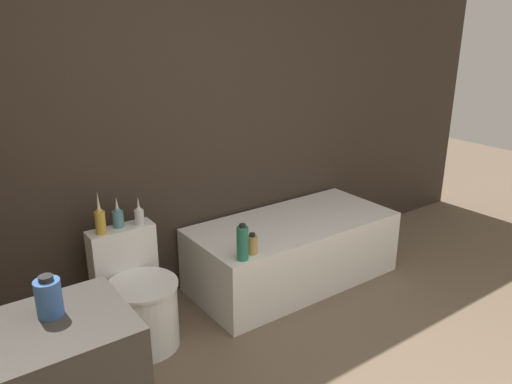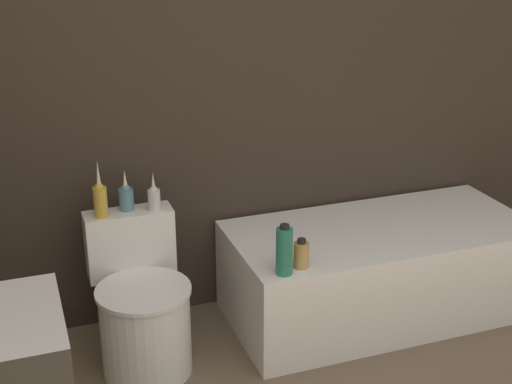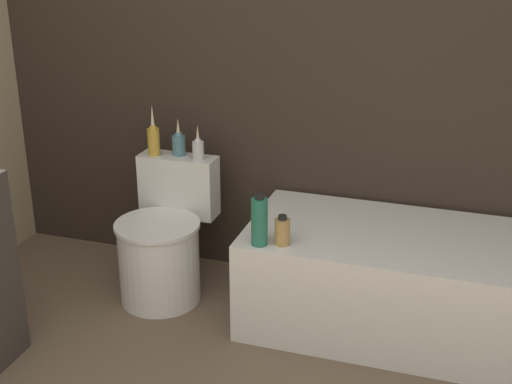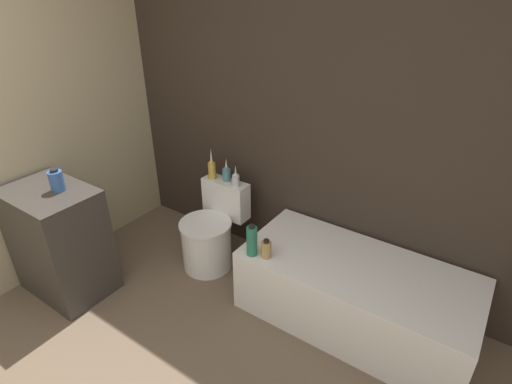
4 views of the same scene
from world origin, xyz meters
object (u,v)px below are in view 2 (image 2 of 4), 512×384
object	(u,v)px
bathtub	(379,269)
vase_bronze	(154,197)
toilet	(142,311)
vase_gold	(100,198)
shampoo_bottle_tall	(284,251)
shampoo_bottle_short	(301,254)
vase_silver	(126,196)

from	to	relation	value
bathtub	vase_bronze	world-z (taller)	vase_bronze
toilet	vase_gold	world-z (taller)	vase_gold
toilet	vase_bronze	distance (m)	0.53
vase_bronze	vase_gold	bearing A→B (deg)	-179.42
shampoo_bottle_tall	shampoo_bottle_short	bearing A→B (deg)	18.42
vase_gold	vase_bronze	xyz separation A→B (m)	(0.25, 0.00, -0.03)
shampoo_bottle_tall	vase_bronze	bearing A→B (deg)	136.29
bathtub	vase_bronze	size ratio (longest dim) A/B	8.56
shampoo_bottle_tall	vase_silver	bearing A→B (deg)	140.64
toilet	shampoo_bottle_short	distance (m)	0.78
toilet	shampoo_bottle_tall	size ratio (longest dim) A/B	2.90
shampoo_bottle_tall	bathtub	bearing A→B (deg)	24.28
toilet	vase_gold	bearing A→B (deg)	121.56
toilet	shampoo_bottle_short	size ratio (longest dim) A/B	4.93
toilet	vase_silver	world-z (taller)	vase_silver
bathtub	vase_gold	world-z (taller)	vase_gold
vase_silver	shampoo_bottle_short	bearing A→B (deg)	-33.42
shampoo_bottle_tall	shampoo_bottle_short	xyz separation A→B (m)	(0.10, 0.03, -0.05)
vase_silver	shampoo_bottle_tall	xyz separation A→B (m)	(0.60, -0.49, -0.16)
toilet	vase_bronze	world-z (taller)	vase_bronze
vase_bronze	shampoo_bottle_short	size ratio (longest dim) A/B	1.30
bathtub	shampoo_bottle_tall	world-z (taller)	shampoo_bottle_tall
vase_silver	shampoo_bottle_tall	size ratio (longest dim) A/B	0.82
toilet	vase_silver	distance (m)	0.54
bathtub	shampoo_bottle_tall	xyz separation A→B (m)	(-0.66, -0.30, 0.36)
toilet	shampoo_bottle_short	bearing A→B (deg)	-17.42
toilet	vase_bronze	xyz separation A→B (m)	(0.12, 0.20, 0.47)
vase_gold	vase_silver	bearing A→B (deg)	17.68
vase_bronze	bathtub	bearing A→B (deg)	-7.81
vase_silver	shampoo_bottle_short	xyz separation A→B (m)	(0.70, -0.46, -0.20)
toilet	vase_silver	size ratio (longest dim) A/B	3.52
toilet	shampoo_bottle_tall	xyz separation A→B (m)	(0.60, -0.25, 0.32)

